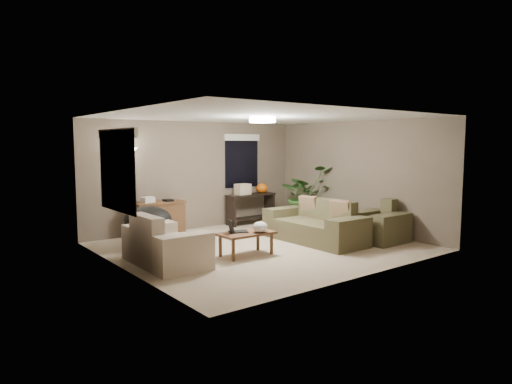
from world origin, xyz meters
TOP-DOWN VIEW (x-y plane):
  - room_shell at (0.00, 0.00)m, footprint 5.50×5.50m
  - main_sofa at (1.16, -0.29)m, footprint 0.95×2.20m
  - throw_pillows at (1.42, -0.29)m, footprint 0.28×1.37m
  - loveseat at (-2.10, -0.06)m, footprint 0.90×1.60m
  - armchair at (2.19, -1.06)m, footprint 0.95×1.00m
  - coffee_table at (-0.67, -0.38)m, footprint 1.00×0.55m
  - laptop at (-0.84, -0.28)m, footprint 0.42×0.34m
  - plastic_bag at (-0.47, -0.53)m, footprint 0.29×0.26m
  - desk at (-1.14, 2.16)m, footprint 1.10×0.50m
  - desk_papers at (-1.29, 2.15)m, footprint 0.68×0.28m
  - console_table at (1.37, 2.19)m, footprint 1.30×0.40m
  - pumpkin at (1.72, 2.19)m, footprint 0.32×0.32m
  - cardboard_box at (1.12, 2.19)m, footprint 0.36×0.28m
  - papasan_chair at (-1.79, 1.27)m, footprint 1.05×1.05m
  - floor_lamp at (-1.73, 2.21)m, footprint 0.32×0.32m
  - ceiling_fixture at (0.00, 0.00)m, footprint 0.50×0.50m
  - houseplant at (2.37, 1.26)m, footprint 1.32×1.47m
  - cat_scratching_post at (2.25, 0.54)m, footprint 0.32×0.32m
  - window_left at (-2.73, 0.30)m, footprint 0.05×1.56m
  - window_back at (1.30, 2.48)m, footprint 1.06×0.05m

SIDE VIEW (x-z plane):
  - cat_scratching_post at x=2.25m, z-range -0.04..0.46m
  - main_sofa at x=1.16m, z-range -0.13..0.72m
  - loveseat at x=-2.10m, z-range -0.13..0.72m
  - armchair at x=2.19m, z-range -0.13..0.72m
  - coffee_table at x=-0.67m, z-range 0.15..0.57m
  - desk at x=-1.14m, z-range 0.00..0.75m
  - console_table at x=1.37m, z-range 0.06..0.81m
  - papasan_chair at x=-1.79m, z-range 0.07..0.86m
  - laptop at x=-0.84m, z-range 0.36..0.60m
  - plastic_bag at x=-0.47m, z-range 0.42..0.61m
  - houseplant at x=2.37m, z-range 0.00..1.15m
  - throw_pillows at x=1.42m, z-range 0.42..0.88m
  - desk_papers at x=-1.29m, z-range 0.74..0.86m
  - pumpkin at x=1.72m, z-range 0.75..0.99m
  - cardboard_box at x=1.12m, z-range 0.75..1.01m
  - room_shell at x=0.00m, z-range -1.50..4.00m
  - floor_lamp at x=-1.73m, z-range 0.64..2.55m
  - window_left at x=-2.73m, z-range 1.12..2.45m
  - window_back at x=1.30m, z-range 1.12..2.45m
  - ceiling_fixture at x=0.00m, z-range 2.39..2.49m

